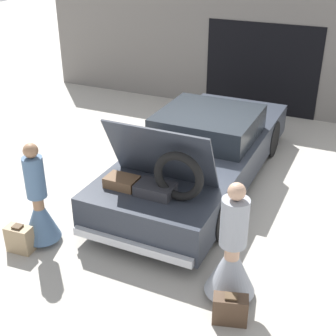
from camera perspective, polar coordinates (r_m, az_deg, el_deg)
ground_plane at (r=8.72m, az=3.95°, el=-1.47°), size 40.00×40.00×0.00m
garage_wall_back at (r=11.88m, az=11.52°, el=13.16°), size 12.00×0.14×2.80m
car at (r=8.46m, az=4.10°, el=1.94°), size 1.99×5.29×1.75m
person_left at (r=7.02m, az=-15.44°, el=-4.76°), size 0.54×0.54×1.60m
person_right at (r=5.89m, az=7.76°, el=-10.83°), size 0.64×0.64×1.63m
suitcase_beside_left_person at (r=7.11m, az=-17.64°, el=-8.25°), size 0.39×0.24×0.43m
suitcase_beside_right_person at (r=5.79m, az=7.58°, el=-16.71°), size 0.45×0.30×0.40m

